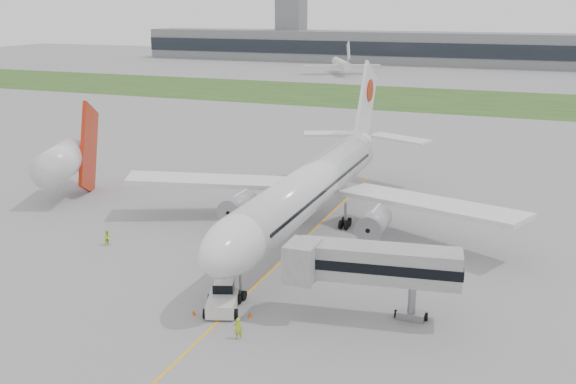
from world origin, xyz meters
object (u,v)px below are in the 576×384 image
at_px(ground_crew_near, 238,328).
at_px(neighbor_aircraft, 65,161).
at_px(pushback_tug, 223,298).
at_px(airliner, 314,183).
at_px(jet_bridge, 368,264).

distance_m(ground_crew_near, neighbor_aircraft, 46.42).
bearing_deg(pushback_tug, ground_crew_near, -70.11).
bearing_deg(pushback_tug, airliner, 68.43).
height_order(ground_crew_near, neighbor_aircraft, neighbor_aircraft).
relative_size(ground_crew_near, neighbor_aircraft, 0.11).
bearing_deg(pushback_tug, neighbor_aircraft, 127.74).
bearing_deg(airliner, ground_crew_near, -83.90).
bearing_deg(jet_bridge, airliner, 111.96).
xyz_separation_m(airliner, ground_crew_near, (2.80, -26.25, -4.75)).
height_order(airliner, jet_bridge, airliner).
xyz_separation_m(airliner, pushback_tug, (-0.66, -22.08, -4.65)).
bearing_deg(ground_crew_near, airliner, -102.38).
distance_m(airliner, jet_bridge, 22.20).
distance_m(airliner, pushback_tug, 22.57).
distance_m(pushback_tug, ground_crew_near, 5.42).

